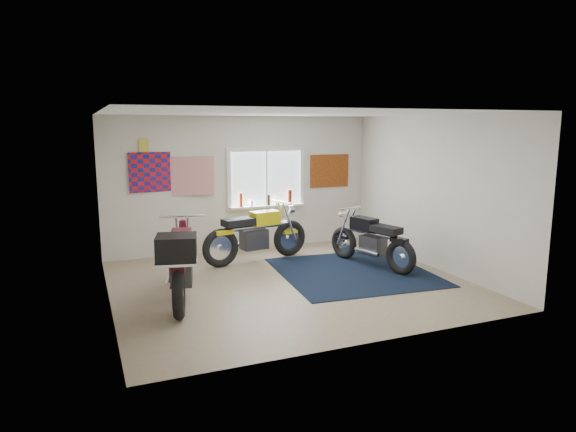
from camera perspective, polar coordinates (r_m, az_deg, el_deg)
name	(u,v)px	position (r m, az deg, el deg)	size (l,w,h in m)	color
ground	(289,283)	(8.37, 0.17, -7.46)	(5.50, 5.50, 0.00)	#9E896B
room_shell	(290,182)	(8.03, 0.17, 3.78)	(5.50, 5.50, 5.50)	white
navy_rug	(353,272)	(9.04, 7.27, -6.17)	(2.50, 2.60, 0.01)	black
window_assembly	(266,182)	(10.53, -2.44, 3.78)	(1.66, 0.17, 1.26)	white
oil_bottles	(271,199)	(10.53, -1.95, 1.92)	(1.14, 0.09, 0.30)	#983A16
flag_display	(144,145)	(9.93, -15.76, 7.56)	(1.60, 0.10, 1.17)	red
triumph_poster	(329,171)	(11.09, 4.62, 5.02)	(0.90, 0.03, 0.70)	#A54C14
yellow_triumph	(256,236)	(9.58, -3.58, -2.20)	(2.18, 0.72, 1.11)	black
black_chrome_bike	(371,242)	(9.35, 9.24, -2.85)	(0.78, 1.96, 1.03)	black
maroon_tourer	(180,262)	(7.44, -11.87, -5.07)	(0.98, 2.28, 1.16)	black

